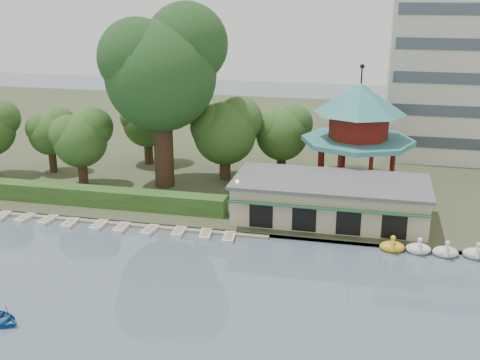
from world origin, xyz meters
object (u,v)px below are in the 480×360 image
(boathouse, at_px, (330,199))
(pavilion, at_px, (359,126))
(big_tree, at_px, (162,66))
(dock, at_px, (99,220))

(boathouse, distance_m, pavilion, 11.43)
(boathouse, height_order, pavilion, pavilion)
(boathouse, xyz_separation_m, pavilion, (2.00, 10.03, 5.11))
(boathouse, distance_m, big_tree, 22.91)
(dock, relative_size, big_tree, 1.69)
(dock, bearing_deg, pavilion, 31.66)
(pavilion, relative_size, big_tree, 0.67)
(dock, distance_m, pavilion, 29.14)
(boathouse, relative_size, pavilion, 1.38)
(dock, height_order, pavilion, pavilion)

